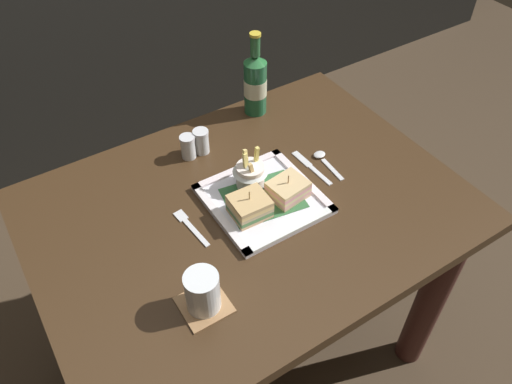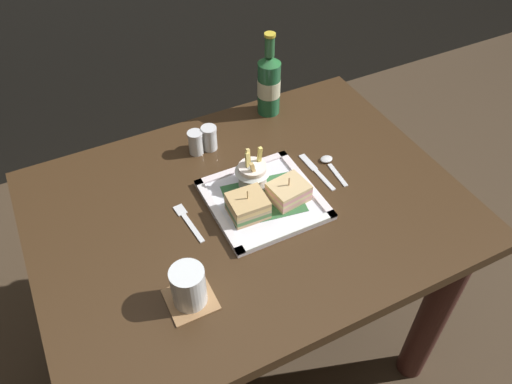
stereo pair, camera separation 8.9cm
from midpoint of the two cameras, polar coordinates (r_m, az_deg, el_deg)
ground_plane at (r=1.86m, az=0.84°, el=-17.01°), size 6.00×6.00×0.00m
dining_table at (r=1.39m, az=1.08°, el=-6.12°), size 1.07×0.79×0.72m
square_plate at (r=1.27m, az=2.86°, el=-0.95°), size 0.27×0.27×0.02m
sandwich_half_left at (r=1.21m, az=1.17°, el=-1.66°), size 0.09×0.08×0.08m
sandwich_half_right at (r=1.26m, az=5.74°, el=-0.04°), size 0.10×0.09×0.07m
fries_cup at (r=1.27m, az=1.62°, el=2.25°), size 0.09×0.09×0.11m
beer_bottle at (r=1.51m, az=3.21°, el=12.15°), size 0.07×0.07×0.26m
drink_coaster at (r=1.09m, az=-5.06°, el=-12.15°), size 0.10×0.10×0.00m
water_glass at (r=1.06m, az=-5.21°, el=-10.90°), size 0.07×0.07×0.10m
fork at (r=1.23m, az=-5.72°, el=-3.32°), size 0.03×0.14×0.00m
knife at (r=1.37m, az=8.63°, el=2.41°), size 0.02×0.16×0.00m
spoon at (r=1.39m, az=10.14°, el=3.19°), size 0.04×0.12×0.01m
salt_shaker at (r=1.40m, az=-5.02°, el=5.41°), size 0.04×0.04×0.07m
pepper_shaker at (r=1.41m, az=-3.42°, el=5.95°), size 0.04×0.04×0.07m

